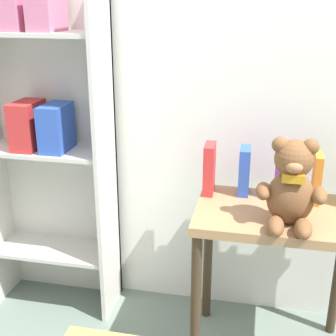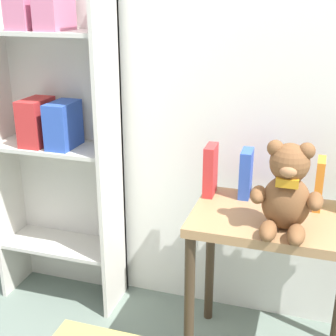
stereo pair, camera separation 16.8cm
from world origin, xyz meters
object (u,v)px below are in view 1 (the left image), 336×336
bookshelf_side (48,131)px  book_standing_red (209,169)px  teddy_bear (291,187)px  book_standing_orange (317,178)px  display_table (276,238)px  book_standing_blue (244,171)px  book_standing_purple (280,173)px

bookshelf_side → book_standing_red: bearing=-4.9°
teddy_bear → book_standing_orange: teddy_bear is taller
display_table → book_standing_orange: (0.14, 0.12, 0.21)m
book_standing_blue → display_table: bearing=-47.6°
display_table → teddy_bear: (0.03, -0.10, 0.26)m
teddy_bear → bookshelf_side: bearing=164.5°
bookshelf_side → book_standing_blue: size_ratio=7.98×
book_standing_purple → display_table: bearing=-87.3°
teddy_bear → book_standing_orange: 0.25m
book_standing_red → bookshelf_side: bearing=173.7°
book_standing_orange → bookshelf_side: bearing=178.1°
bookshelf_side → book_standing_orange: size_ratio=7.92×
book_standing_purple → teddy_bear: bearing=-79.6°
book_standing_blue → book_standing_purple: book_standing_purple is taller
bookshelf_side → display_table: bookshelf_side is taller
book_standing_blue → book_standing_purple: 0.14m
bookshelf_side → book_standing_orange: (1.16, -0.07, -0.11)m
teddy_bear → book_standing_orange: (0.11, 0.22, -0.05)m
book_standing_blue → book_standing_orange: (0.28, -0.03, 0.00)m
book_standing_red → book_standing_blue: 0.14m
book_standing_purple → book_standing_blue: bearing=-179.7°
bookshelf_side → teddy_bear: bookshelf_side is taller
book_standing_red → book_standing_orange: book_standing_red is taller
bookshelf_side → book_standing_orange: 1.17m
teddy_bear → book_standing_blue: (-0.17, 0.25, -0.05)m
book_standing_purple → bookshelf_side: bearing=-179.9°
book_standing_orange → display_table: bearing=-138.2°
book_standing_red → book_standing_purple: 0.28m
bookshelf_side → book_standing_blue: bearing=-2.6°
bookshelf_side → book_standing_blue: bookshelf_side is taller
display_table → book_standing_purple: 0.26m
bookshelf_side → book_standing_blue: 0.88m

